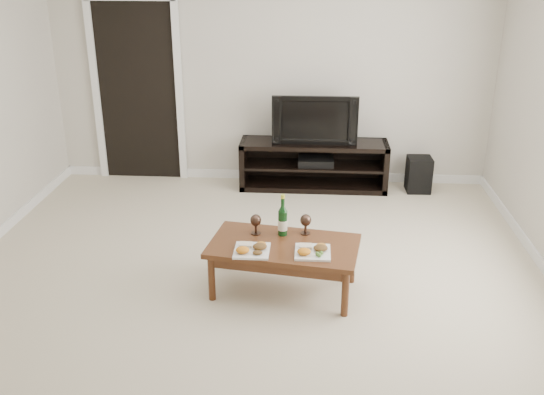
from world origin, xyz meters
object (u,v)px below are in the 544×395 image
at_px(coffee_table, 284,267).
at_px(television, 315,118).
at_px(subwoofer, 419,174).
at_px(media_console, 314,165).

bearing_deg(coffee_table, television, 84.51).
bearing_deg(subwoofer, media_console, 177.05).
height_order(media_console, coffee_table, media_console).
bearing_deg(television, coffee_table, -95.88).
height_order(subwoofer, coffee_table, coffee_table).
relative_size(media_console, coffee_table, 1.44).
bearing_deg(coffee_table, subwoofer, 58.29).
bearing_deg(coffee_table, media_console, 84.51).
bearing_deg(subwoofer, coffee_table, -123.43).
height_order(television, coffee_table, television).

